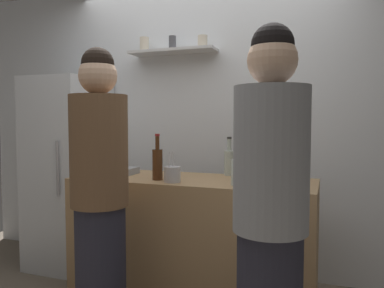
# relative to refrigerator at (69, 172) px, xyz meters

# --- Properties ---
(back_wall_assembly) EXTENTS (4.80, 0.32, 2.60)m
(back_wall_assembly) POSITION_rel_refrigerator_xyz_m (1.21, 0.40, 0.45)
(back_wall_assembly) COLOR white
(back_wall_assembly) RESTS_ON ground
(refrigerator) EXTENTS (0.57, 0.68, 1.71)m
(refrigerator) POSITION_rel_refrigerator_xyz_m (0.00, 0.00, 0.00)
(refrigerator) COLOR silver
(refrigerator) RESTS_ON ground
(counter) EXTENTS (1.73, 0.62, 0.91)m
(counter) POSITION_rel_refrigerator_xyz_m (1.32, -0.31, -0.40)
(counter) COLOR #9E7A51
(counter) RESTS_ON ground
(baking_pan) EXTENTS (0.34, 0.24, 0.05)m
(baking_pan) POSITION_rel_refrigerator_xyz_m (0.66, -0.30, 0.08)
(baking_pan) COLOR gray
(baking_pan) RESTS_ON counter
(utensil_holder) EXTENTS (0.11, 0.11, 0.21)m
(utensil_holder) POSITION_rel_refrigerator_xyz_m (1.24, -0.50, 0.11)
(utensil_holder) COLOR #B2B2B7
(utensil_holder) RESTS_ON counter
(wine_bottle_amber_glass) EXTENTS (0.07, 0.07, 0.32)m
(wine_bottle_amber_glass) POSITION_rel_refrigerator_xyz_m (1.11, -0.45, 0.18)
(wine_bottle_amber_glass) COLOR #472814
(wine_bottle_amber_glass) RESTS_ON counter
(wine_bottle_pale_glass) EXTENTS (0.08, 0.08, 0.29)m
(wine_bottle_pale_glass) POSITION_rel_refrigerator_xyz_m (1.53, -0.06, 0.16)
(wine_bottle_pale_glass) COLOR #B2BFB2
(wine_bottle_pale_glass) RESTS_ON counter
(water_bottle_plastic) EXTENTS (0.08, 0.08, 0.21)m
(water_bottle_plastic) POSITION_rel_refrigerator_xyz_m (1.69, -0.47, 0.15)
(water_bottle_plastic) COLOR silver
(water_bottle_plastic) RESTS_ON counter
(person_brown_jacket) EXTENTS (0.34, 0.34, 1.75)m
(person_brown_jacket) POSITION_rel_refrigerator_xyz_m (0.97, -0.95, 0.02)
(person_brown_jacket) COLOR #262633
(person_brown_jacket) RESTS_ON ground
(person_grey_hoodie) EXTENTS (0.34, 0.34, 1.76)m
(person_grey_hoodie) POSITION_rel_refrigerator_xyz_m (2.00, -1.13, 0.02)
(person_grey_hoodie) COLOR #262633
(person_grey_hoodie) RESTS_ON ground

